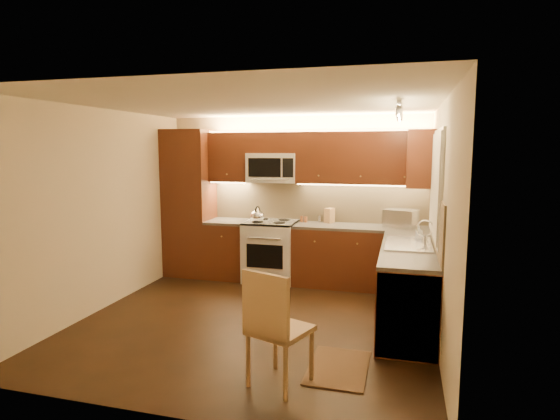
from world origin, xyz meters
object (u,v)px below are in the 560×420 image
(microwave, at_px, (273,168))
(sink, at_px, (409,238))
(stove, at_px, (271,251))
(soap_bottle, at_px, (419,233))
(dining_chair, at_px, (280,327))
(kettle, at_px, (257,214))
(toaster_oven, at_px, (401,218))
(knife_block, at_px, (330,215))

(microwave, xyz_separation_m, sink, (2.00, -1.26, -0.74))
(stove, distance_m, sink, 2.35)
(soap_bottle, distance_m, dining_chair, 2.55)
(kettle, xyz_separation_m, dining_chair, (1.12, -2.82, -0.53))
(stove, relative_size, dining_chair, 0.90)
(microwave, distance_m, soap_bottle, 2.42)
(soap_bottle, bearing_deg, microwave, 149.17)
(toaster_oven, distance_m, dining_chair, 3.24)
(microwave, bearing_deg, toaster_oven, -1.86)
(microwave, height_order, toaster_oven, microwave)
(toaster_oven, relative_size, dining_chair, 0.42)
(sink, distance_m, kettle, 2.37)
(sink, bearing_deg, stove, 150.64)
(microwave, bearing_deg, soap_bottle, -22.99)
(sink, height_order, knife_block, knife_block)
(soap_bottle, bearing_deg, sink, -116.86)
(stove, xyz_separation_m, microwave, (0.00, 0.14, 1.26))
(knife_block, bearing_deg, stove, -145.82)
(stove, relative_size, microwave, 1.21)
(microwave, xyz_separation_m, dining_chair, (0.96, -3.12, -1.21))
(kettle, relative_size, dining_chair, 0.24)
(kettle, xyz_separation_m, knife_block, (1.02, 0.37, -0.03))
(stove, distance_m, soap_bottle, 2.32)
(kettle, relative_size, soap_bottle, 1.49)
(knife_block, bearing_deg, microwave, -154.55)
(microwave, distance_m, kettle, 0.76)
(knife_block, xyz_separation_m, soap_bottle, (1.26, -0.98, -0.03))
(knife_block, bearing_deg, dining_chair, -68.03)
(stove, relative_size, soap_bottle, 5.57)
(toaster_oven, distance_m, knife_block, 1.05)
(sink, xyz_separation_m, kettle, (-2.16, 0.97, 0.07))
(stove, height_order, kettle, kettle)
(microwave, xyz_separation_m, toaster_oven, (1.90, -0.06, -0.69))
(toaster_oven, distance_m, soap_bottle, 0.87)
(dining_chair, bearing_deg, microwave, 127.80)
(microwave, height_order, kettle, microwave)
(microwave, relative_size, dining_chair, 0.74)
(sink, bearing_deg, toaster_oven, 94.71)
(stove, distance_m, kettle, 0.63)
(microwave, relative_size, kettle, 3.10)
(toaster_oven, bearing_deg, knife_block, -167.91)
(stove, height_order, microwave, microwave)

